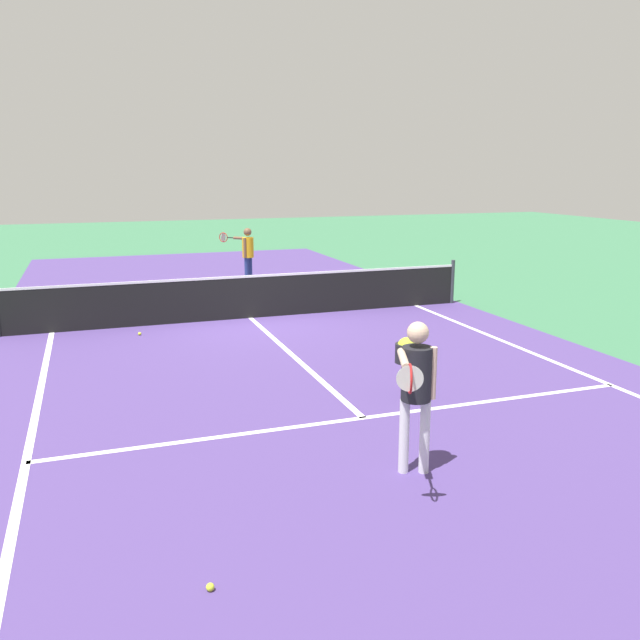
{
  "coord_description": "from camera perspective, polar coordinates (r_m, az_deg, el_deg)",
  "views": [
    {
      "loc": [
        -3.25,
        -13.92,
        3.21
      ],
      "look_at": [
        -0.05,
        -4.83,
        1.0
      ],
      "focal_mm": 36.81,
      "sensor_mm": 36.0,
      "label": 1
    }
  ],
  "objects": [
    {
      "name": "ground_plane",
      "position": [
        14.65,
        -6.07,
        0.18
      ],
      "size": [
        60.0,
        60.0,
        0.0
      ],
      "primitive_type": "plane",
      "color": "#38724C"
    },
    {
      "name": "court_surface_inbounds",
      "position": [
        14.65,
        -6.07,
        0.18
      ],
      "size": [
        10.62,
        24.4,
        0.0
      ],
      "primitive_type": "cube",
      "color": "#4C387A",
      "rests_on": "ground_plane"
    },
    {
      "name": "line_sideline_left",
      "position": [
        8.64,
        -23.97,
        -10.04
      ],
      "size": [
        0.1,
        11.89,
        0.01
      ],
      "primitive_type": "cube",
      "color": "white",
      "rests_on": "ground_plane"
    },
    {
      "name": "line_sideline_right",
      "position": [
        11.31,
        22.41,
        -4.55
      ],
      "size": [
        0.1,
        11.89,
        0.01
      ],
      "primitive_type": "cube",
      "color": "white",
      "rests_on": "ground_plane"
    },
    {
      "name": "line_service_near",
      "position": [
        8.79,
        3.78,
        -8.49
      ],
      "size": [
        8.22,
        0.1,
        0.01
      ],
      "primitive_type": "cube",
      "color": "white",
      "rests_on": "ground_plane"
    },
    {
      "name": "line_center_service",
      "position": [
        11.65,
        -2.4,
        -3.07
      ],
      "size": [
        0.1,
        6.4,
        0.01
      ],
      "primitive_type": "cube",
      "color": "white",
      "rests_on": "ground_plane"
    },
    {
      "name": "net",
      "position": [
        14.55,
        -6.11,
        2.07
      ],
      "size": [
        10.27,
        0.09,
        1.07
      ],
      "color": "#33383D",
      "rests_on": "ground_plane"
    },
    {
      "name": "player_near",
      "position": [
        6.97,
        8.37,
        -5.29
      ],
      "size": [
        0.8,
        1.09,
        1.68
      ],
      "color": "white",
      "rests_on": "ground_plane"
    },
    {
      "name": "player_far",
      "position": [
        18.69,
        -6.36,
        6.07
      ],
      "size": [
        0.82,
        1.0,
        1.63
      ],
      "color": "navy",
      "rests_on": "ground_plane"
    },
    {
      "name": "ball_hopper",
      "position": [
        9.5,
        7.57,
        -2.67
      ],
      "size": [
        0.34,
        0.34,
        0.87
      ],
      "color": "black",
      "rests_on": "ground_plane"
    },
    {
      "name": "tennis_ball_near_net",
      "position": [
        13.52,
        -15.41,
        -1.15
      ],
      "size": [
        0.07,
        0.07,
        0.07
      ],
      "primitive_type": "sphere",
      "color": "#CCE033",
      "rests_on": "ground_plane"
    },
    {
      "name": "tennis_ball_by_baseline",
      "position": [
        5.58,
        -9.53,
        -21.93
      ],
      "size": [
        0.07,
        0.07,
        0.07
      ],
      "primitive_type": "sphere",
      "color": "#CCE033",
      "rests_on": "ground_plane"
    },
    {
      "name": "tennis_ball_mid_court",
      "position": [
        11.84,
        8.91,
        -2.81
      ],
      "size": [
        0.07,
        0.07,
        0.07
      ],
      "primitive_type": "sphere",
      "color": "#CCE033",
      "rests_on": "ground_plane"
    }
  ]
}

